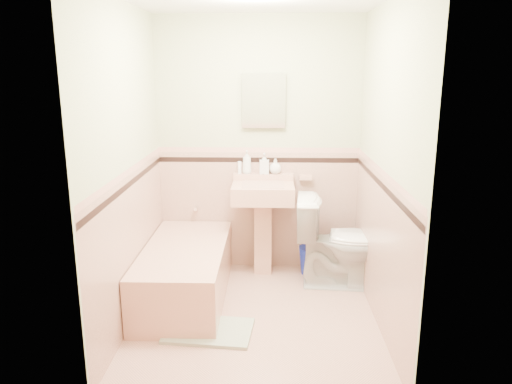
{
  "coord_description": "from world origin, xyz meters",
  "views": [
    {
      "loc": [
        0.12,
        -3.72,
        1.99
      ],
      "look_at": [
        0.0,
        0.25,
        1.0
      ],
      "focal_mm": 34.55,
      "sensor_mm": 36.0,
      "label": 1
    }
  ],
  "objects_px": {
    "sink": "(263,230)",
    "bucket": "(312,260)",
    "shoe": "(205,323)",
    "soap_bottle_left": "(247,162)",
    "toilet": "(342,242)",
    "soap_bottle_right": "(275,166)",
    "bathtub": "(186,274)",
    "medicine_cabinet": "(264,101)",
    "soap_bottle_mid": "(264,163)"
  },
  "relations": [
    {
      "from": "medicine_cabinet",
      "to": "soap_bottle_mid",
      "type": "relative_size",
      "value": 2.34
    },
    {
      "from": "soap_bottle_mid",
      "to": "toilet",
      "type": "xyz_separation_m",
      "value": [
        0.73,
        -0.41,
        -0.66
      ]
    },
    {
      "from": "medicine_cabinet",
      "to": "soap_bottle_right",
      "type": "xyz_separation_m",
      "value": [
        0.12,
        -0.03,
        -0.63
      ]
    },
    {
      "from": "soap_bottle_right",
      "to": "soap_bottle_left",
      "type": "bearing_deg",
      "value": 180.0
    },
    {
      "from": "sink",
      "to": "bucket",
      "type": "distance_m",
      "value": 0.6
    },
    {
      "from": "soap_bottle_right",
      "to": "toilet",
      "type": "bearing_deg",
      "value": -33.02
    },
    {
      "from": "soap_bottle_left",
      "to": "soap_bottle_mid",
      "type": "relative_size",
      "value": 1.13
    },
    {
      "from": "soap_bottle_mid",
      "to": "bucket",
      "type": "bearing_deg",
      "value": -15.72
    },
    {
      "from": "sink",
      "to": "medicine_cabinet",
      "type": "distance_m",
      "value": 1.25
    },
    {
      "from": "soap_bottle_right",
      "to": "shoe",
      "type": "distance_m",
      "value": 1.72
    },
    {
      "from": "bathtub",
      "to": "medicine_cabinet",
      "type": "distance_m",
      "value": 1.78
    },
    {
      "from": "shoe",
      "to": "bucket",
      "type": "bearing_deg",
      "value": 57.56
    },
    {
      "from": "soap_bottle_mid",
      "to": "bathtub",
      "type": "bearing_deg",
      "value": -134.12
    },
    {
      "from": "soap_bottle_left",
      "to": "toilet",
      "type": "relative_size",
      "value": 0.27
    },
    {
      "from": "bucket",
      "to": "shoe",
      "type": "xyz_separation_m",
      "value": [
        -0.94,
        -1.14,
        -0.08
      ]
    },
    {
      "from": "soap_bottle_mid",
      "to": "toilet",
      "type": "bearing_deg",
      "value": -28.96
    },
    {
      "from": "toilet",
      "to": "shoe",
      "type": "xyz_separation_m",
      "value": [
        -1.18,
        -0.87,
        -0.37
      ]
    },
    {
      "from": "soap_bottle_right",
      "to": "medicine_cabinet",
      "type": "bearing_deg",
      "value": 165.67
    },
    {
      "from": "soap_bottle_right",
      "to": "bucket",
      "type": "bearing_deg",
      "value": -19.93
    },
    {
      "from": "medicine_cabinet",
      "to": "toilet",
      "type": "xyz_separation_m",
      "value": [
        0.74,
        -0.44,
        -1.27
      ]
    },
    {
      "from": "sink",
      "to": "soap_bottle_mid",
      "type": "relative_size",
      "value": 4.59
    },
    {
      "from": "sink",
      "to": "soap_bottle_mid",
      "type": "xyz_separation_m",
      "value": [
        0.01,
        0.18,
        0.63
      ]
    },
    {
      "from": "sink",
      "to": "soap_bottle_left",
      "type": "bearing_deg",
      "value": 132.16
    },
    {
      "from": "bathtub",
      "to": "toilet",
      "type": "bearing_deg",
      "value": 12.08
    },
    {
      "from": "bathtub",
      "to": "soap_bottle_left",
      "type": "xyz_separation_m",
      "value": [
        0.52,
        0.71,
        0.88
      ]
    },
    {
      "from": "sink",
      "to": "toilet",
      "type": "height_order",
      "value": "sink"
    },
    {
      "from": "bathtub",
      "to": "medicine_cabinet",
      "type": "xyz_separation_m",
      "value": [
        0.68,
        0.74,
        1.47
      ]
    },
    {
      "from": "bathtub",
      "to": "soap_bottle_right",
      "type": "relative_size",
      "value": 10.07
    },
    {
      "from": "medicine_cabinet",
      "to": "bucket",
      "type": "bearing_deg",
      "value": -18.63
    },
    {
      "from": "soap_bottle_mid",
      "to": "sink",
      "type": "bearing_deg",
      "value": -92.75
    },
    {
      "from": "medicine_cabinet",
      "to": "soap_bottle_left",
      "type": "distance_m",
      "value": 0.62
    },
    {
      "from": "soap_bottle_mid",
      "to": "shoe",
      "type": "height_order",
      "value": "soap_bottle_mid"
    },
    {
      "from": "bucket",
      "to": "soap_bottle_mid",
      "type": "bearing_deg",
      "value": 164.28
    },
    {
      "from": "bathtub",
      "to": "soap_bottle_left",
      "type": "distance_m",
      "value": 1.24
    },
    {
      "from": "sink",
      "to": "bathtub",
      "type": "bearing_deg",
      "value": -142.07
    },
    {
      "from": "soap_bottle_right",
      "to": "bucket",
      "type": "xyz_separation_m",
      "value": [
        0.38,
        -0.14,
        -0.93
      ]
    },
    {
      "from": "soap_bottle_right",
      "to": "shoe",
      "type": "relative_size",
      "value": 0.95
    },
    {
      "from": "bathtub",
      "to": "sink",
      "type": "xyz_separation_m",
      "value": [
        0.68,
        0.53,
        0.24
      ]
    },
    {
      "from": "soap_bottle_mid",
      "to": "bucket",
      "type": "distance_m",
      "value": 1.08
    },
    {
      "from": "soap_bottle_mid",
      "to": "soap_bottle_right",
      "type": "distance_m",
      "value": 0.11
    },
    {
      "from": "soap_bottle_right",
      "to": "shoe",
      "type": "xyz_separation_m",
      "value": [
        -0.56,
        -1.27,
        -1.01
      ]
    },
    {
      "from": "shoe",
      "to": "bathtub",
      "type": "bearing_deg",
      "value": 120.14
    },
    {
      "from": "sink",
      "to": "toilet",
      "type": "bearing_deg",
      "value": -16.93
    },
    {
      "from": "soap_bottle_right",
      "to": "soap_bottle_mid",
      "type": "bearing_deg",
      "value": 180.0
    },
    {
      "from": "bathtub",
      "to": "toilet",
      "type": "distance_m",
      "value": 1.47
    },
    {
      "from": "soap_bottle_left",
      "to": "soap_bottle_mid",
      "type": "height_order",
      "value": "soap_bottle_left"
    },
    {
      "from": "soap_bottle_left",
      "to": "soap_bottle_right",
      "type": "xyz_separation_m",
      "value": [
        0.28,
        0.0,
        -0.04
      ]
    },
    {
      "from": "medicine_cabinet",
      "to": "soap_bottle_mid",
      "type": "bearing_deg",
      "value": -73.95
    },
    {
      "from": "medicine_cabinet",
      "to": "toilet",
      "type": "height_order",
      "value": "medicine_cabinet"
    },
    {
      "from": "soap_bottle_mid",
      "to": "bucket",
      "type": "relative_size",
      "value": 0.74
    }
  ]
}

